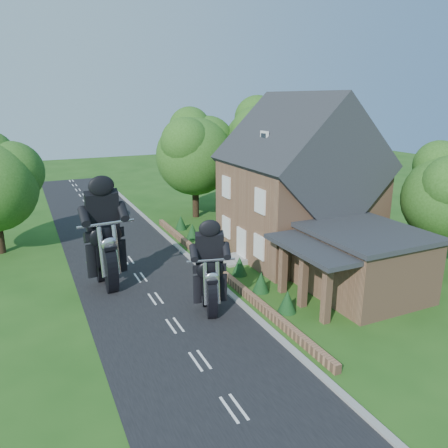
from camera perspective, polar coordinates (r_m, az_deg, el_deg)
name	(u,v)px	position (r m, az deg, el deg)	size (l,w,h in m)	color
ground	(175,326)	(20.23, -6.45, -13.07)	(120.00, 120.00, 0.00)	#1F4914
road	(175,326)	(20.23, -6.45, -13.04)	(7.00, 80.00, 0.02)	black
kerb	(247,309)	(21.47, 2.97, -10.97)	(0.30, 80.00, 0.12)	gray
garden_wall	(217,268)	(25.77, -0.98, -5.82)	(0.30, 22.00, 0.40)	#9A6C4E
house	(298,187)	(28.36, 9.67, 4.76)	(9.54, 8.64, 10.24)	#9A6C4E
annex	(361,261)	(23.58, 17.49, -4.65)	(7.05, 5.94, 3.44)	#9A6C4E
tree_house_right	(348,163)	(34.00, 15.88, 7.69)	(6.51, 6.00, 8.40)	black
tree_behind_house	(268,141)	(38.52, 5.75, 10.71)	(7.81, 7.20, 10.08)	black
tree_behind_left	(199,149)	(36.79, -3.29, 9.74)	(6.94, 6.40, 9.16)	black
shrub_a	(287,301)	(21.26, 8.26, -9.95)	(0.90, 0.90, 1.10)	#103315
shrub_b	(261,282)	(23.18, 4.87, -7.54)	(0.90, 0.90, 1.10)	#103315
shrub_c	(239,266)	(25.20, 2.03, -5.49)	(0.90, 0.90, 1.10)	#103315
shrub_d	(206,241)	(29.47, -2.39, -2.23)	(0.90, 0.90, 1.10)	#103315
shrub_e	(192,231)	(31.68, -4.14, -0.93)	(0.90, 0.90, 1.10)	#103315
shrub_f	(181,222)	(33.93, -5.66, 0.20)	(0.90, 0.90, 1.10)	#103315
motorcycle_lead	(210,299)	(20.92, -1.86, -9.79)	(0.38, 1.49, 1.39)	black
motorcycle_follow	(107,271)	(24.28, -15.03, -5.99)	(0.50, 1.97, 1.83)	black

